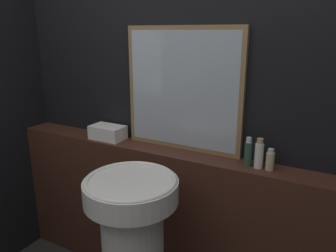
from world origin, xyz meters
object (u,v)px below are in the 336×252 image
at_px(towel_stack, 108,132).
at_px(lotion_bottle, 270,160).
at_px(shampoo_bottle, 248,153).
at_px(conditioner_bottle, 259,154).
at_px(mirror, 183,90).

xyz_separation_m(towel_stack, lotion_bottle, (1.03, 0.00, 0.01)).
height_order(shampoo_bottle, conditioner_bottle, conditioner_bottle).
height_order(mirror, towel_stack, mirror).
distance_m(shampoo_bottle, conditioner_bottle, 0.06).
distance_m(towel_stack, conditioner_bottle, 0.97).
height_order(towel_stack, shampoo_bottle, shampoo_bottle).
relative_size(towel_stack, conditioner_bottle, 1.41).
distance_m(towel_stack, shampoo_bottle, 0.91).
xyz_separation_m(towel_stack, conditioner_bottle, (0.97, -0.00, 0.03)).
relative_size(shampoo_bottle, lotion_bottle, 1.38).
height_order(conditioner_bottle, lotion_bottle, conditioner_bottle).
bearing_deg(conditioner_bottle, lotion_bottle, 0.00).
distance_m(towel_stack, lotion_bottle, 1.03).
bearing_deg(mirror, lotion_bottle, -7.85).
bearing_deg(towel_stack, shampoo_bottle, 0.00).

